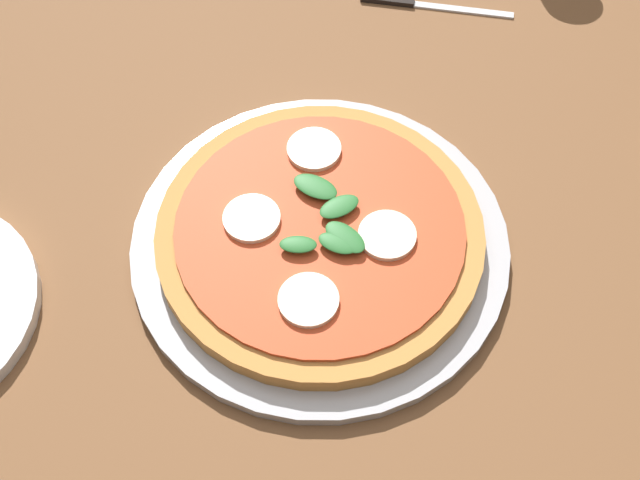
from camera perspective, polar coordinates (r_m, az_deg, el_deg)
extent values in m
plane|color=#2D2B28|center=(1.42, 0.90, -14.87)|extent=(6.00, 6.00, 0.00)
cube|color=brown|center=(0.77, 1.62, 2.37)|extent=(1.27, 1.12, 0.04)
cube|color=brown|center=(1.49, 21.20, 10.49)|extent=(0.07, 0.07, 0.71)
cylinder|color=#B2B2B7|center=(0.71, 0.00, -0.18)|extent=(0.34, 0.34, 0.01)
cylinder|color=#C6843F|center=(0.70, -0.01, 0.44)|extent=(0.29, 0.29, 0.02)
cylinder|color=#CC4723|center=(0.69, -0.01, 0.95)|extent=(0.26, 0.26, 0.00)
cylinder|color=#F4EACC|center=(0.69, -5.00, 1.59)|extent=(0.05, 0.05, 0.00)
cylinder|color=#F4EACC|center=(0.65, -0.84, -4.38)|extent=(0.05, 0.05, 0.00)
cylinder|color=#F4EACC|center=(0.68, 4.91, 0.35)|extent=(0.05, 0.05, 0.00)
cylinder|color=#F4EACC|center=(0.74, -0.44, 6.63)|extent=(0.05, 0.05, 0.00)
ellipsoid|color=#286B2D|center=(0.67, 1.27, -0.23)|extent=(0.04, 0.03, 0.00)
ellipsoid|color=#286B2D|center=(0.68, 1.83, 0.21)|extent=(0.04, 0.05, 0.00)
ellipsoid|color=#286B2D|center=(0.69, 1.41, 2.45)|extent=(0.04, 0.04, 0.00)
ellipsoid|color=#286B2D|center=(0.67, -1.60, -0.32)|extent=(0.03, 0.02, 0.00)
ellipsoid|color=#286B2D|center=(0.71, -0.34, 3.91)|extent=(0.05, 0.04, 0.00)
cube|color=black|center=(0.94, 4.93, 17.00)|extent=(0.06, 0.03, 0.01)
cube|color=silver|center=(0.94, 10.40, 16.13)|extent=(0.11, 0.04, 0.00)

